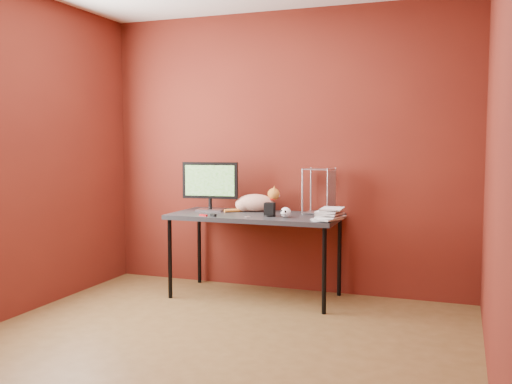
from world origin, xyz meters
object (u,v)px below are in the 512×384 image
(skull_mug, at_px, (286,212))
(book_stack, at_px, (321,148))
(cat, at_px, (255,203))
(speaker, at_px, (270,210))
(desk, at_px, (255,220))
(monitor, at_px, (210,184))

(skull_mug, height_order, book_stack, book_stack)
(cat, bearing_deg, skull_mug, -56.81)
(cat, distance_m, speaker, 0.37)
(speaker, bearing_deg, cat, 126.36)
(desk, relative_size, monitor, 2.86)
(skull_mug, height_order, speaker, speaker)
(book_stack, bearing_deg, skull_mug, 174.09)
(cat, xyz_separation_m, book_stack, (0.70, -0.35, 0.51))
(cat, distance_m, skull_mug, 0.50)
(desk, distance_m, monitor, 0.56)
(monitor, bearing_deg, book_stack, -19.88)
(speaker, xyz_separation_m, book_stack, (0.46, -0.06, 0.54))
(cat, relative_size, skull_mug, 4.98)
(cat, bearing_deg, book_stack, -44.31)
(cat, relative_size, speaker, 3.90)
(monitor, height_order, speaker, monitor)
(monitor, bearing_deg, speaker, -22.83)
(skull_mug, xyz_separation_m, book_stack, (0.31, -0.03, 0.55))
(monitor, height_order, book_stack, book_stack)
(book_stack, bearing_deg, desk, 165.20)
(cat, relative_size, book_stack, 0.39)
(monitor, distance_m, skull_mug, 0.84)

